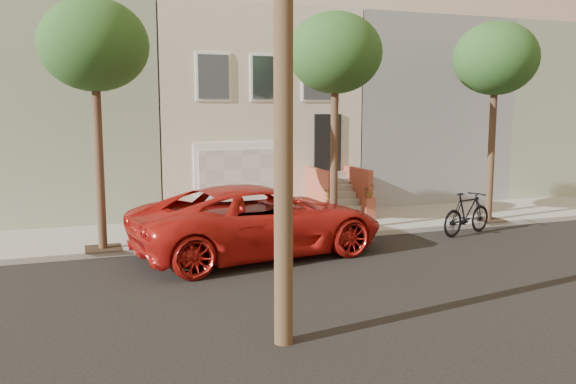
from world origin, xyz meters
name	(u,v)px	position (x,y,z in m)	size (l,w,h in m)	color
ground	(362,274)	(0.00, 0.00, 0.00)	(90.00, 90.00, 0.00)	black
sidewalk	(285,227)	(0.00, 5.35, 0.07)	(40.00, 3.70, 0.15)	gray
house_row	(237,111)	(0.00, 11.19, 3.64)	(33.10, 11.70, 7.00)	silver
tree_left	(94,47)	(-5.50, 3.90, 5.26)	(2.70, 2.57, 6.30)	#2D2116
tree_mid	(335,54)	(1.00, 3.90, 5.26)	(2.70, 2.57, 6.30)	#2D2116
tree_right	(496,60)	(6.50, 3.90, 5.26)	(2.70, 2.57, 6.30)	#2D2116
pickup_truck	(259,220)	(-1.70, 2.48, 0.91)	(3.01, 6.52, 1.81)	#B01913
motorcycle	(467,213)	(4.84, 2.78, 0.65)	(0.61, 2.15, 1.29)	black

